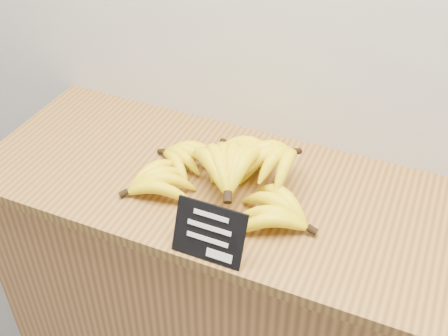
# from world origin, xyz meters

# --- Properties ---
(counter) EXTENTS (1.30, 0.50, 0.90)m
(counter) POSITION_xyz_m (-0.11, 2.75, 0.45)
(counter) COLOR #A86D36
(counter) RESTS_ON ground
(counter_top) EXTENTS (1.33, 0.54, 0.03)m
(counter_top) POSITION_xyz_m (-0.11, 2.75, 0.92)
(counter_top) COLOR olive
(counter_top) RESTS_ON counter
(chalkboard_sign) EXTENTS (0.16, 0.06, 0.12)m
(chalkboard_sign) POSITION_xyz_m (-0.06, 2.52, 0.99)
(chalkboard_sign) COLOR black
(chalkboard_sign) RESTS_ON counter_top
(banana_pile) EXTENTS (0.50, 0.39, 0.13)m
(banana_pile) POSITION_xyz_m (-0.11, 2.74, 0.98)
(banana_pile) COLOR #FFEC0A
(banana_pile) RESTS_ON counter_top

